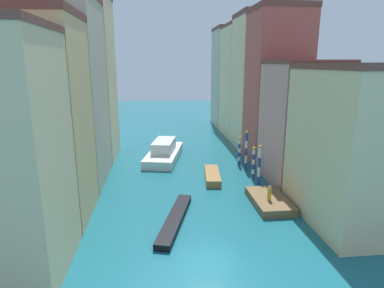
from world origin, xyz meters
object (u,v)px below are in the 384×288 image
mooring_pole_2 (246,150)px  gondola_black (175,219)px  mooring_pole_1 (253,162)px  mooring_pole_3 (239,151)px  vaporetto_white (164,152)px  person_on_dock (269,193)px  mooring_pole_0 (259,165)px  waterfront_dock (269,201)px  motorboat_0 (212,176)px

mooring_pole_2 → gondola_black: bearing=-126.6°
mooring_pole_1 → mooring_pole_2: (-0.00, 3.25, 0.60)m
mooring_pole_3 → vaporetto_white: mooring_pole_3 is taller
mooring_pole_2 → vaporetto_white: 12.15m
mooring_pole_2 → mooring_pole_3: 2.31m
gondola_black → person_on_dock: bearing=12.1°
gondola_black → mooring_pole_0: bearing=38.1°
mooring_pole_2 → gondola_black: size_ratio=0.54×
mooring_pole_0 → mooring_pole_3: mooring_pole_0 is taller
waterfront_dock → mooring_pole_1: mooring_pole_1 is taller
waterfront_dock → person_on_dock: person_on_dock is taller
waterfront_dock → mooring_pole_2: bearing=87.3°
waterfront_dock → motorboat_0: (-4.31, 7.70, 0.04)m
mooring_pole_1 → mooring_pole_3: mooring_pole_1 is taller
mooring_pole_2 → waterfront_dock: bearing=-92.7°
mooring_pole_0 → gondola_black: (-9.76, -7.64, -2.13)m
mooring_pole_1 → gondola_black: mooring_pole_1 is taller
mooring_pole_0 → mooring_pole_3: (-0.28, 7.75, -0.42)m
mooring_pole_0 → vaporetto_white: 15.71m
gondola_black → mooring_pole_1: bearing=45.4°
mooring_pole_2 → mooring_pole_1: bearing=-90.0°
mooring_pole_0 → motorboat_0: 5.81m
person_on_dock → vaporetto_white: (-9.45, 17.56, -0.44)m
person_on_dock → mooring_pole_1: size_ratio=0.38×
mooring_pole_0 → gondola_black: bearing=-141.9°
mooring_pole_0 → gondola_black: mooring_pole_0 is taller
waterfront_dock → motorboat_0: motorboat_0 is taller
mooring_pole_0 → mooring_pole_1: (0.05, 2.30, -0.39)m
mooring_pole_1 → motorboat_0: bearing=175.6°
waterfront_dock → gondola_black: waterfront_dock is taller
mooring_pole_1 → mooring_pole_3: bearing=93.5°
mooring_pole_1 → motorboat_0: mooring_pole_1 is taller
waterfront_dock → vaporetto_white: (-9.76, 16.88, 0.62)m
mooring_pole_3 → waterfront_dock: bearing=-90.8°
person_on_dock → mooring_pole_1: (0.81, 8.02, 0.58)m
mooring_pole_0 → person_on_dock: bearing=-97.6°
mooring_pole_2 → mooring_pole_0: bearing=-90.5°
mooring_pole_0 → mooring_pole_1: size_ratio=1.20×
motorboat_0 → mooring_pole_3: bearing=48.6°
waterfront_dock → vaporetto_white: size_ratio=0.51×
person_on_dock → mooring_pole_3: (0.48, 13.47, 0.55)m
person_on_dock → gondola_black: person_on_dock is taller
person_on_dock → mooring_pole_3: bearing=88.0°
mooring_pole_0 → mooring_pole_3: 7.77m
mooring_pole_0 → motorboat_0: size_ratio=0.74×
gondola_black → motorboat_0: size_ratio=1.50×
waterfront_dock → mooring_pole_0: size_ratio=1.30×
person_on_dock → mooring_pole_2: size_ratio=0.29×
gondola_black → motorboat_0: 11.46m
person_on_dock → motorboat_0: person_on_dock is taller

